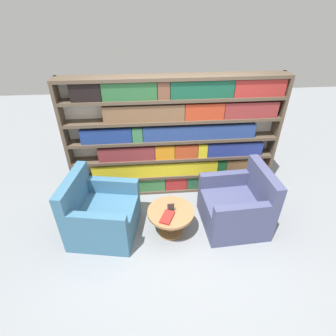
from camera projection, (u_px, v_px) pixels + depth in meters
ground_plane at (181, 238)px, 3.85m from camera, size 14.00×14.00×0.00m
bookshelf at (175, 139)px, 4.30m from camera, size 3.44×0.30×2.03m
armchair_left at (101, 215)px, 3.80m from camera, size 1.05×1.04×0.95m
armchair_right at (237, 207)px, 3.94m from camera, size 0.95×0.94×0.95m
coffee_table at (171, 217)px, 3.80m from camera, size 0.67×0.67×0.42m
table_sign at (171, 208)px, 3.70m from camera, size 0.10×0.06×0.13m
stray_book at (167, 217)px, 3.61m from camera, size 0.24×0.29×0.03m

